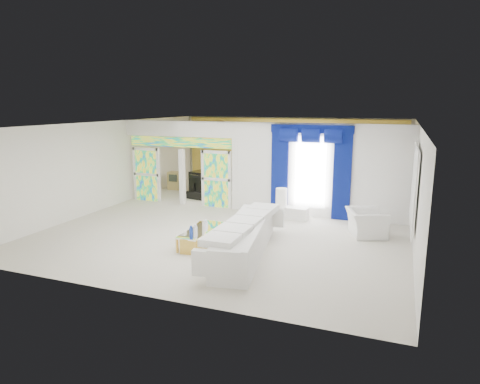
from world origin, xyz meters
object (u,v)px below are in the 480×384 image
at_px(white_sofa, 246,239).
at_px(armchair, 366,223).
at_px(coffee_table, 201,237).
at_px(grand_piano, 214,181).
at_px(console_table, 290,213).

distance_m(white_sofa, armchair, 3.68).
relative_size(coffee_table, grand_piano, 0.99).
bearing_deg(coffee_table, armchair, 30.25).
xyz_separation_m(white_sofa, grand_piano, (-3.83, 6.66, 0.06)).
xyz_separation_m(coffee_table, grand_piano, (-2.48, 6.36, 0.25)).
distance_m(armchair, grand_piano, 7.60).
bearing_deg(coffee_table, console_table, 64.56).
xyz_separation_m(white_sofa, armchair, (2.60, 2.60, -0.02)).
height_order(coffee_table, armchair, armchair).
distance_m(white_sofa, grand_piano, 7.68).
bearing_deg(white_sofa, console_table, 77.28).
bearing_deg(console_table, armchair, -22.00).
bearing_deg(console_table, grand_piano, 142.61).
bearing_deg(grand_piano, coffee_table, -55.26).
bearing_deg(white_sofa, coffee_table, 158.06).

